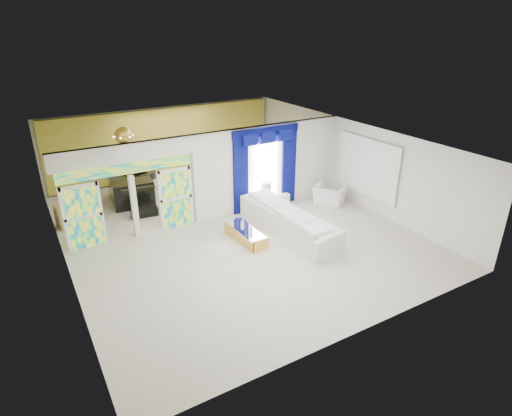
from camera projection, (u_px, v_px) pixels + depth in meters
floor at (230, 228)px, 13.95m from camera, size 12.00×12.00×0.00m
dividing_wall at (270, 166)px, 15.12m from camera, size 5.70×0.18×3.00m
dividing_header at (125, 153)px, 12.32m from camera, size 4.30×0.18×0.55m
stained_panel_left at (83, 217)px, 12.36m from camera, size 0.95×0.04×2.00m
stained_panel_right at (176, 198)px, 13.67m from camera, size 0.95×0.04×2.00m
stained_transom at (127, 168)px, 12.51m from camera, size 4.00×0.05×0.35m
window_pane at (265, 169)px, 14.95m from camera, size 1.00×0.02×2.30m
blue_drape_left at (241, 175)px, 14.48m from camera, size 0.55×0.10×2.80m
blue_drape_right at (289, 166)px, 15.41m from camera, size 0.55×0.10×2.80m
blue_pelmet at (266, 131)px, 14.37m from camera, size 2.60×0.12×0.25m
wall_mirror at (367, 167)px, 14.81m from camera, size 0.04×2.70×1.90m
gold_curtains at (166, 143)px, 18.00m from camera, size 9.70×0.12×2.90m
white_sofa at (288, 223)px, 13.37m from camera, size 1.28×4.09×0.77m
coffee_table at (246, 235)px, 13.07m from camera, size 0.72×1.69×0.36m
console_table at (273, 201)px, 15.49m from camera, size 1.25×0.41×0.41m
table_lamp at (266, 190)px, 15.15m from camera, size 0.36×0.36×0.58m
armchair at (329, 195)px, 15.64m from camera, size 1.37×1.42×0.70m
grand_piano at (131, 189)px, 15.85m from camera, size 1.60×2.00×0.95m
piano_bench at (144, 212)px, 14.72m from camera, size 0.95×0.45×0.31m
tv_console at (66, 216)px, 13.88m from camera, size 0.64×0.61×0.78m
chandelier at (123, 136)px, 14.50m from camera, size 0.60×0.60×0.60m
decanters at (244, 225)px, 13.07m from camera, size 0.16×0.92×0.26m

